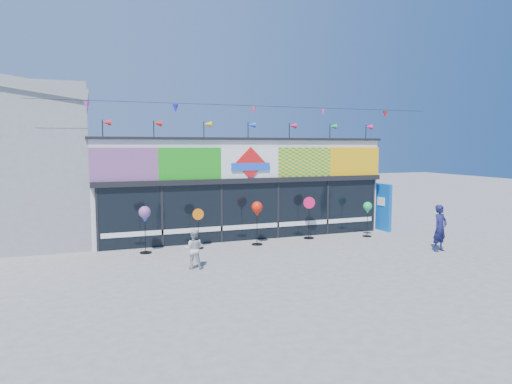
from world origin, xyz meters
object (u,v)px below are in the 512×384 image
spinner_4 (368,209)px  adult_man (440,228)px  spinner_2 (257,210)px  blue_sign (383,207)px  child (194,249)px  spinner_1 (198,227)px  spinner_0 (145,216)px  spinner_3 (309,216)px

spinner_4 → adult_man: size_ratio=0.87×
spinner_2 → blue_sign: bearing=8.0°
blue_sign → child: (-9.35, -3.39, -0.44)m
spinner_1 → spinner_2: size_ratio=0.89×
spinner_0 → child: size_ratio=1.37×
blue_sign → spinner_0: blue_sign is taller
spinner_1 → spinner_0: bearing=-177.8°
spinner_1 → adult_man: bearing=-23.2°
spinner_2 → adult_man: 6.66m
spinner_3 → spinner_2: bearing=-170.5°
spinner_1 → blue_sign: bearing=4.9°
spinner_2 → spinner_3: size_ratio=0.98×
spinner_0 → spinner_2: (4.17, -0.09, -0.00)m
blue_sign → spinner_1: size_ratio=1.41×
spinner_4 → spinner_3: bearing=168.5°
blue_sign → spinner_4: blue_sign is taller
spinner_0 → spinner_4: size_ratio=1.15×
spinner_1 → spinner_2: 2.32m
spinner_3 → spinner_4: (2.46, -0.50, 0.26)m
spinner_4 → adult_man: (0.90, -3.19, -0.33)m
spinner_0 → spinner_3: 6.60m
spinner_0 → spinner_1: spinner_0 is taller
child → spinner_2: bearing=-120.9°
spinner_0 → spinner_1: (1.92, 0.07, -0.55)m
blue_sign → adult_man: bearing=-101.5°
spinner_2 → spinner_4: size_ratio=1.14×
spinner_4 → blue_sign: bearing=34.2°
spinner_3 → child: size_ratio=1.40×
spinner_1 → spinner_4: size_ratio=1.01×
spinner_0 → spinner_4: bearing=-1.2°
blue_sign → child: blue_sign is taller
spinner_1 → spinner_4: 7.13m
spinner_4 → spinner_0: bearing=178.8°
spinner_3 → blue_sign: bearing=7.2°
spinner_2 → spinner_4: 4.87m
spinner_3 → adult_man: 4.99m
adult_man → child: size_ratio=1.37×
spinner_1 → spinner_3: spinner_3 is taller
spinner_4 → spinner_1: bearing=177.9°
spinner_0 → child: (1.15, -2.59, -0.73)m
spinner_0 → child: bearing=-66.0°
spinner_1 → child: (-0.77, -2.66, -0.17)m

